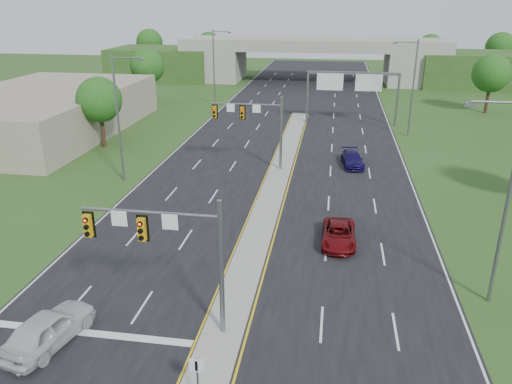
{
  "coord_description": "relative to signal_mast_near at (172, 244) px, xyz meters",
  "views": [
    {
      "loc": [
        4.72,
        -19.58,
        15.18
      ],
      "look_at": [
        -0.19,
        11.42,
        3.0
      ],
      "focal_mm": 35.0,
      "sensor_mm": 36.0,
      "label": 1
    }
  ],
  "objects": [
    {
      "name": "lightpole_r_far",
      "position": [
        15.56,
        40.07,
        1.38
      ],
      "size": [
        2.85,
        0.25,
        11.0
      ],
      "color": "slate",
      "rests_on": "ground"
    },
    {
      "name": "median",
      "position": [
        2.26,
        23.07,
        -4.63
      ],
      "size": [
        2.0,
        54.0,
        0.16
      ],
      "primitive_type": "cube",
      "color": "gray",
      "rests_on": "road"
    },
    {
      "name": "keep_right_sign",
      "position": [
        2.26,
        -4.45,
        -3.21
      ],
      "size": [
        0.6,
        0.13,
        2.2
      ],
      "color": "slate",
      "rests_on": "ground"
    },
    {
      "name": "signal_mast_near",
      "position": [
        0.0,
        0.0,
        0.0
      ],
      "size": [
        6.62,
        0.6,
        7.0
      ],
      "color": "slate",
      "rests_on": "ground"
    },
    {
      "name": "car_far_b",
      "position": [
        9.01,
        27.52,
        -4.05
      ],
      "size": [
        2.4,
        4.74,
        1.32
      ],
      "primitive_type": "imported",
      "rotation": [
        0.0,
        0.0,
        0.13
      ],
      "color": "#110A41",
      "rests_on": "road"
    },
    {
      "name": "tree_back_d",
      "position": [
        40.26,
        94.07,
        1.11
      ],
      "size": [
        6.0,
        6.0,
        8.85
      ],
      "color": "#382316",
      "rests_on": "ground"
    },
    {
      "name": "tree_back_c",
      "position": [
        26.26,
        94.07,
        0.78
      ],
      "size": [
        5.6,
        5.6,
        8.32
      ],
      "color": "#382316",
      "rests_on": "ground"
    },
    {
      "name": "tree_l_near",
      "position": [
        -17.74,
        30.07,
        0.45
      ],
      "size": [
        4.8,
        4.8,
        7.6
      ],
      "color": "#382316",
      "rests_on": "ground"
    },
    {
      "name": "signal_mast_far",
      "position": [
        0.0,
        25.0,
        0.0
      ],
      "size": [
        6.62,
        0.6,
        7.0
      ],
      "color": "slate",
      "rests_on": "ground"
    },
    {
      "name": "tree_back_b",
      "position": [
        -21.74,
        94.07,
        0.78
      ],
      "size": [
        5.6,
        5.6,
        8.32
      ],
      "color": "#382316",
      "rests_on": "ground"
    },
    {
      "name": "road",
      "position": [
        2.26,
        35.07,
        -4.72
      ],
      "size": [
        24.0,
        160.0,
        0.02
      ],
      "primitive_type": "cube",
      "color": "black",
      "rests_on": "ground"
    },
    {
      "name": "car_far_a",
      "position": [
        7.74,
        10.63,
        -4.05
      ],
      "size": [
        2.18,
        4.71,
        1.31
      ],
      "primitive_type": "imported",
      "rotation": [
        0.0,
        0.0,
        0.0
      ],
      "color": "#62090D",
      "rests_on": "road"
    },
    {
      "name": "lightpole_l_mid",
      "position": [
        -11.03,
        20.07,
        1.38
      ],
      "size": [
        2.85,
        0.25,
        11.0
      ],
      "color": "slate",
      "rests_on": "ground"
    },
    {
      "name": "commercial_building",
      "position": [
        -27.74,
        35.07,
        -2.23
      ],
      "size": [
        18.0,
        30.0,
        5.0
      ],
      "primitive_type": "cube",
      "color": "gray",
      "rests_on": "ground"
    },
    {
      "name": "overpass",
      "position": [
        2.26,
        80.07,
        -1.17
      ],
      "size": [
        80.0,
        14.0,
        8.1
      ],
      "color": "gray",
      "rests_on": "ground"
    },
    {
      "name": "sign_gantry",
      "position": [
        8.95,
        44.99,
        0.51
      ],
      "size": [
        11.58,
        0.44,
        6.67
      ],
      "color": "slate",
      "rests_on": "ground"
    },
    {
      "name": "ground",
      "position": [
        2.26,
        0.07,
        -4.73
      ],
      "size": [
        240.0,
        240.0,
        0.0
      ],
      "primitive_type": "plane",
      "color": "#2A4B1B",
      "rests_on": "ground"
    },
    {
      "name": "lightpole_l_far",
      "position": [
        -11.03,
        55.07,
        1.38
      ],
      "size": [
        2.85,
        0.25,
        11.0
      ],
      "color": "slate",
      "rests_on": "ground"
    },
    {
      "name": "lightpole_r_near",
      "position": [
        15.56,
        5.07,
        1.38
      ],
      "size": [
        2.85,
        0.25,
        11.0
      ],
      "color": "slate",
      "rests_on": "ground"
    },
    {
      "name": "car_white",
      "position": [
        -5.61,
        -1.93,
        -3.86
      ],
      "size": [
        2.99,
        5.27,
        1.69
      ],
      "primitive_type": "imported",
      "rotation": [
        0.0,
        0.0,
        2.93
      ],
      "color": "silver",
      "rests_on": "road"
    },
    {
      "name": "tree_back_a",
      "position": [
        -35.74,
        94.07,
        1.11
      ],
      "size": [
        6.0,
        6.0,
        8.85
      ],
      "color": "#382316",
      "rests_on": "ground"
    },
    {
      "name": "lane_markings",
      "position": [
        1.66,
        28.99,
        -4.7
      ],
      "size": [
        23.72,
        160.0,
        0.01
      ],
      "color": "gold",
      "rests_on": "road"
    },
    {
      "name": "tree_r_mid",
      "position": [
        28.26,
        55.07,
        0.78
      ],
      "size": [
        5.2,
        5.2,
        8.12
      ],
      "color": "#382316",
      "rests_on": "ground"
    },
    {
      "name": "tree_l_mid",
      "position": [
        -21.74,
        55.07,
        0.78
      ],
      "size": [
        5.2,
        5.2,
        8.12
      ],
      "color": "#382316",
      "rests_on": "ground"
    }
  ]
}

